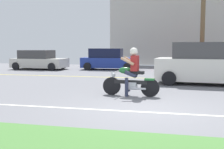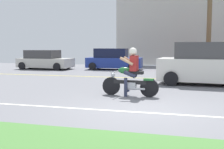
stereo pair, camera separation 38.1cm
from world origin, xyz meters
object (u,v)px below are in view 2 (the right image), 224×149
(parked_car_0, at_px, (45,60))
(motorcyclist, at_px, (130,76))
(parked_car_2, at_px, (197,61))
(suv_nearby, at_px, (214,64))
(parked_car_1, at_px, (113,60))

(parked_car_0, bearing_deg, motorcyclist, -48.49)
(parked_car_0, height_order, parked_car_2, parked_car_2)
(motorcyclist, bearing_deg, suv_nearby, 51.03)
(motorcyclist, height_order, parked_car_2, motorcyclist)
(suv_nearby, bearing_deg, parked_car_0, 152.88)
(parked_car_0, xyz_separation_m, parked_car_2, (11.28, 1.36, 0.02))
(motorcyclist, bearing_deg, parked_car_2, 77.20)
(motorcyclist, distance_m, parked_car_0, 13.18)
(motorcyclist, bearing_deg, parked_car_1, 107.87)
(parked_car_1, bearing_deg, motorcyclist, -72.13)
(parked_car_2, bearing_deg, parked_car_1, -176.35)
(motorcyclist, height_order, parked_car_0, motorcyclist)
(suv_nearby, relative_size, parked_car_0, 1.22)
(parked_car_1, distance_m, parked_car_2, 6.06)
(parked_car_0, distance_m, parked_car_1, 5.33)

